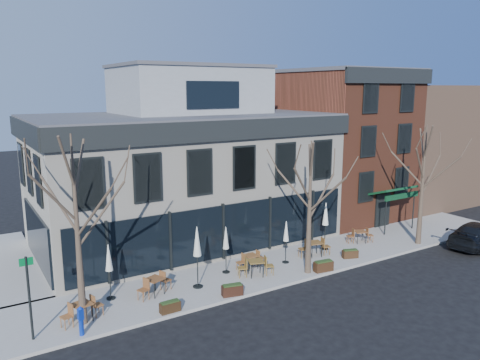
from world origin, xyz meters
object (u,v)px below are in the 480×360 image
parked_sedan (480,235)px  umbrella_0 (109,261)px  cafe_set_0 (82,310)px  call_box (81,320)px

parked_sedan → umbrella_0: umbrella_0 is taller
parked_sedan → cafe_set_0: 23.81m
parked_sedan → umbrella_0: (-21.98, 4.47, 1.25)m
parked_sedan → call_box: bearing=78.1°
parked_sedan → umbrella_0: bearing=71.0°
call_box → umbrella_0: size_ratio=0.47×
parked_sedan → umbrella_0: size_ratio=2.01×
parked_sedan → call_box: parked_sedan is taller
call_box → cafe_set_0: (0.30, 1.12, -0.15)m
call_box → cafe_set_0: bearing=74.8°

